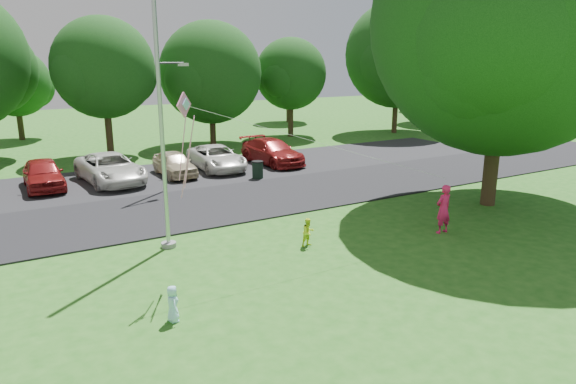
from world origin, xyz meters
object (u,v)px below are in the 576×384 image
trash_can (258,170)px  child_blue (173,304)px  woman (443,209)px  flagpole (161,123)px  kite (194,122)px  big_tree (506,29)px  child_yellow (308,232)px  street_lamp (165,114)px

trash_can → child_blue: size_ratio=1.06×
woman → child_blue: woman is taller
flagpole → kite: flagpole is taller
flagpole → woman: (9.05, -3.63, -3.27)m
big_tree → child_blue: big_tree is taller
child_yellow → child_blue: child_yellow is taller
street_lamp → child_yellow: bearing=-97.0°
big_tree → child_blue: 16.78m
street_lamp → trash_can: bearing=-16.0°
street_lamp → child_blue: size_ratio=6.67×
child_yellow → kite: (-4.08, -0.60, 4.01)m
kite → child_blue: bearing=-164.9°
kite → woman: bearing=-43.7°
street_lamp → woman: (6.67, -10.96, -2.78)m
flagpole → woman: size_ratio=5.56×
flagpole → woman: bearing=-21.8°
woman → trash_can: bearing=-81.6°
street_lamp → woman: bearing=-75.9°
trash_can → child_blue: (-8.67, -12.44, -0.03)m
trash_can → child_blue: 15.16m
flagpole → street_lamp: flagpole is taller
street_lamp → child_blue: (-3.86, -12.34, -3.22)m
child_blue → kite: size_ratio=0.10×
big_tree → woman: big_tree is taller
child_blue → trash_can: bearing=-30.1°
flagpole → child_blue: flagpole is taller
trash_can → woman: bearing=-80.5°
child_yellow → kite: kite is taller
woman → child_yellow: bearing=-16.1°
flagpole → street_lamp: bearing=72.0°
big_tree → kite: big_tree is taller
woman → child_yellow: size_ratio=1.84×
street_lamp → flagpole: bearing=-125.2°
big_tree → woman: bearing=-160.4°
woman → kite: kite is taller
flagpole → big_tree: (13.54, -2.03, 3.14)m
child_blue → child_yellow: bearing=-59.5°
trash_can → flagpole: bearing=-134.0°
trash_can → big_tree: 13.28m
trash_can → street_lamp: bearing=-178.8°
trash_can → woman: size_ratio=0.54×
street_lamp → child_yellow: (1.73, -9.64, -3.19)m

